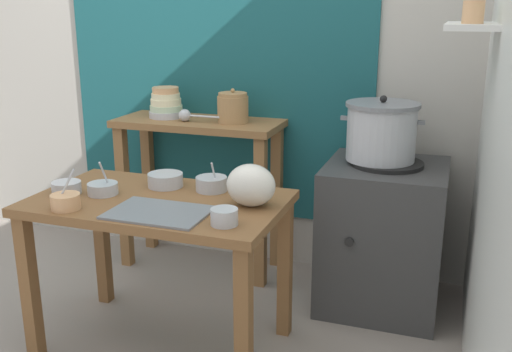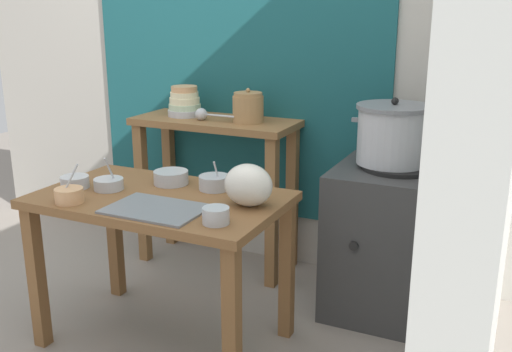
{
  "view_description": "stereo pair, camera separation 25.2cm",
  "coord_description": "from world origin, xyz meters",
  "views": [
    {
      "loc": [
        1.22,
        -2.18,
        1.52
      ],
      "look_at": [
        0.43,
        0.11,
        0.82
      ],
      "focal_mm": 40.95,
      "sensor_mm": 36.0,
      "label": 1
    },
    {
      "loc": [
        1.46,
        -2.09,
        1.52
      ],
      "look_at": [
        0.43,
        0.11,
        0.82
      ],
      "focal_mm": 40.95,
      "sensor_mm": 36.0,
      "label": 2
    }
  ],
  "objects": [
    {
      "name": "prep_bowl_2",
      "position": [
        -0.03,
        0.13,
        0.75
      ],
      "size": [
        0.16,
        0.16,
        0.06
      ],
      "color": "#B7BABF",
      "rests_on": "prep_table"
    },
    {
      "name": "ground_plane",
      "position": [
        0.0,
        0.0,
        0.0
      ],
      "size": [
        9.0,
        9.0,
        0.0
      ],
      "primitive_type": "plane",
      "color": "gray"
    },
    {
      "name": "prep_table",
      "position": [
        0.03,
        -0.04,
        0.61
      ],
      "size": [
        1.1,
        0.66,
        0.72
      ],
      "color": "brown",
      "rests_on": "ground"
    },
    {
      "name": "serving_tray",
      "position": [
        0.12,
        -0.21,
        0.72
      ],
      "size": [
        0.4,
        0.28,
        0.01
      ],
      "primitive_type": "cube",
      "color": "slate",
      "rests_on": "prep_table"
    },
    {
      "name": "wall_back",
      "position": [
        0.08,
        1.1,
        1.3
      ],
      "size": [
        4.4,
        0.12,
        2.6
      ],
      "color": "#B2ADA3",
      "rests_on": "ground"
    },
    {
      "name": "stove_block",
      "position": [
        0.92,
        0.7,
        0.38
      ],
      "size": [
        0.6,
        0.61,
        0.78
      ],
      "color": "#383838",
      "rests_on": "ground"
    },
    {
      "name": "prep_bowl_5",
      "position": [
        -0.27,
        -0.29,
        0.75
      ],
      "size": [
        0.12,
        0.12,
        0.17
      ],
      "color": "tan",
      "rests_on": "prep_table"
    },
    {
      "name": "steamer_pot",
      "position": [
        0.88,
        0.72,
        0.93
      ],
      "size": [
        0.41,
        0.37,
        0.33
      ],
      "color": "#B7BABF",
      "rests_on": "stove_block"
    },
    {
      "name": "prep_bowl_1",
      "position": [
        0.2,
        0.14,
        0.76
      ],
      "size": [
        0.14,
        0.14,
        0.14
      ],
      "color": "#B7BABF",
      "rests_on": "prep_table"
    },
    {
      "name": "prep_bowl_0",
      "position": [
        0.42,
        -0.24,
        0.75
      ],
      "size": [
        0.11,
        0.11,
        0.06
      ],
      "color": "#B7BABF",
      "rests_on": "prep_table"
    },
    {
      "name": "clay_pot",
      "position": [
        0.04,
        0.83,
        0.98
      ],
      "size": [
        0.17,
        0.17,
        0.19
      ],
      "color": "#A37A4C",
      "rests_on": "back_shelf_table"
    },
    {
      "name": "prep_bowl_3",
      "position": [
        -0.23,
        -0.07,
        0.75
      ],
      "size": [
        0.13,
        0.13,
        0.16
      ],
      "color": "#B7BABF",
      "rests_on": "prep_table"
    },
    {
      "name": "bowl_stack_enamel",
      "position": [
        -0.39,
        0.85,
        0.98
      ],
      "size": [
        0.2,
        0.2,
        0.18
      ],
      "color": "#B7BABF",
      "rests_on": "back_shelf_table"
    },
    {
      "name": "plastic_bag",
      "position": [
        0.44,
        0.0,
        0.81
      ],
      "size": [
        0.21,
        0.17,
        0.18
      ],
      "primitive_type": "ellipsoid",
      "color": "silver",
      "rests_on": "prep_table"
    },
    {
      "name": "prep_bowl_4",
      "position": [
        -0.39,
        -0.11,
        0.75
      ],
      "size": [
        0.13,
        0.13,
        0.05
      ],
      "color": "#B7BABF",
      "rests_on": "prep_table"
    },
    {
      "name": "back_shelf_table",
      "position": [
        -0.17,
        0.83,
        0.68
      ],
      "size": [
        0.96,
        0.4,
        0.9
      ],
      "color": "olive",
      "rests_on": "ground"
    },
    {
      "name": "ladle",
      "position": [
        -0.22,
        0.77,
        0.94
      ],
      "size": [
        0.29,
        0.07,
        0.07
      ],
      "color": "#B7BABF",
      "rests_on": "back_shelf_table"
    }
  ]
}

